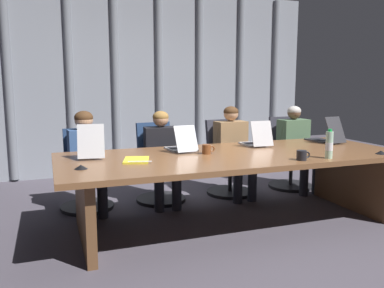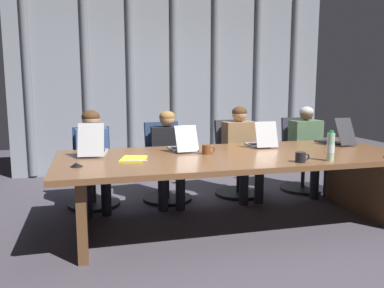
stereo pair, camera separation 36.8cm
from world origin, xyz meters
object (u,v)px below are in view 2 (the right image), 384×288
at_px(water_bottle_primary, 331,147).
at_px(office_chair_right_mid, 302,163).
at_px(coffee_mug_far, 207,149).
at_px(spiral_notepad, 134,159).
at_px(person_left_mid, 168,152).
at_px(person_center, 242,147).
at_px(office_chair_center, 236,167).
at_px(office_chair_left_end, 93,177).
at_px(laptop_left_mid, 183,146).
at_px(laptop_center, 261,142).
at_px(office_chair_left_mid, 166,171).
at_px(person_left_end, 93,154).
at_px(laptop_left_end, 93,148).
at_px(person_right_mid, 309,145).
at_px(conference_mic_left_side, 76,165).
at_px(coffee_mug_near, 301,157).
at_px(laptop_right_mid, 335,139).

bearing_deg(water_bottle_primary, office_chair_right_mid, 67.84).
bearing_deg(coffee_mug_far, spiral_notepad, -171.01).
xyz_separation_m(person_left_mid, person_center, (0.93, 0.00, 0.02)).
height_order(office_chair_center, person_center, person_center).
bearing_deg(person_center, office_chair_left_end, -97.96).
bearing_deg(coffee_mug_far, person_center, 49.57).
bearing_deg(office_chair_left_end, laptop_left_mid, 50.23).
height_order(laptop_left_mid, office_chair_left_end, laptop_left_mid).
bearing_deg(laptop_center, office_chair_right_mid, -52.05).
bearing_deg(office_chair_right_mid, person_left_mid, -81.48).
bearing_deg(office_chair_left_mid, laptop_center, 48.80).
relative_size(office_chair_left_end, person_left_end, 0.81).
bearing_deg(laptop_left_mid, laptop_left_end, 86.65).
relative_size(office_chair_left_end, coffee_mug_far, 6.69).
bearing_deg(person_left_end, office_chair_left_mid, 96.29).
xyz_separation_m(office_chair_left_mid, office_chair_right_mid, (1.86, 0.00, 0.00)).
height_order(person_right_mid, spiral_notepad, person_right_mid).
relative_size(office_chair_left_mid, conference_mic_left_side, 8.59).
bearing_deg(laptop_left_end, person_left_end, 7.38).
height_order(laptop_left_mid, water_bottle_primary, water_bottle_primary).
xyz_separation_m(person_center, coffee_mug_near, (-0.01, -1.43, 0.13)).
relative_size(coffee_mug_near, coffee_mug_far, 1.01).
distance_m(laptop_right_mid, person_right_mid, 0.58).
height_order(laptop_left_mid, conference_mic_left_side, laptop_left_mid).
xyz_separation_m(office_chair_center, water_bottle_primary, (0.28, -1.60, 0.50)).
height_order(office_chair_left_mid, person_left_end, person_left_end).
xyz_separation_m(office_chair_right_mid, person_left_mid, (-1.86, -0.16, 0.27)).
distance_m(laptop_right_mid, person_left_mid, 1.95).
relative_size(laptop_right_mid, coffee_mug_far, 3.68).
distance_m(office_chair_right_mid, conference_mic_left_side, 3.17).
bearing_deg(office_chair_left_end, person_right_mid, 85.02).
relative_size(laptop_right_mid, spiral_notepad, 1.41).
relative_size(person_left_end, spiral_notepad, 3.18).
height_order(laptop_right_mid, office_chair_center, laptop_right_mid).
relative_size(office_chair_center, person_left_mid, 0.87).
bearing_deg(laptop_right_mid, conference_mic_left_side, 96.21).
relative_size(laptop_left_mid, person_left_mid, 0.39).
distance_m(office_chair_left_mid, person_left_end, 0.93).
bearing_deg(office_chair_left_end, coffee_mug_far, 46.54).
height_order(office_chair_center, conference_mic_left_side, office_chair_center).
xyz_separation_m(laptop_right_mid, person_left_mid, (-1.86, 0.56, -0.16)).
xyz_separation_m(laptop_center, person_center, (-0.02, 0.53, -0.14)).
distance_m(laptop_left_end, person_left_mid, 1.05).
bearing_deg(person_left_mid, conference_mic_left_side, -37.55).
distance_m(laptop_left_mid, coffee_mug_near, 1.23).
height_order(person_left_end, person_right_mid, same).
bearing_deg(person_center, laptop_center, -0.87).
height_order(person_center, person_right_mid, person_center).
bearing_deg(laptop_right_mid, coffee_mug_near, 127.80).
relative_size(laptop_left_end, conference_mic_left_side, 4.51).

